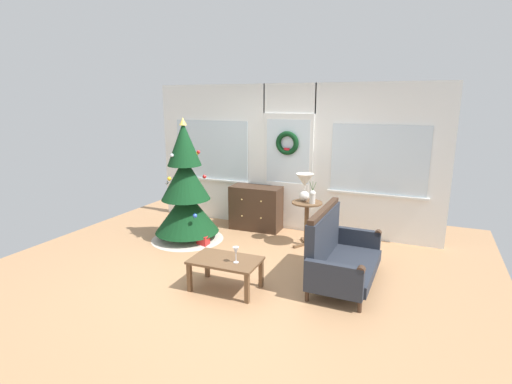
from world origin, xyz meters
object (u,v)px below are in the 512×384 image
object	(u,v)px
table_lamp	(305,183)
wine_glass	(236,251)
christmas_tree	(186,196)
settee_sofa	(338,254)
gift_box	(203,240)
flower_vase	(312,196)
coffee_table	(226,264)
side_table	(307,215)
dresser_cabinet	(256,208)

from	to	relation	value
table_lamp	wine_glass	distance (m)	2.00
christmas_tree	wine_glass	bearing A→B (deg)	-40.46
settee_sofa	gift_box	xyz separation A→B (m)	(-2.24, 0.42, -0.29)
table_lamp	gift_box	distance (m)	1.85
wine_glass	settee_sofa	bearing A→B (deg)	37.08
flower_vase	gift_box	distance (m)	1.87
christmas_tree	coffee_table	size ratio (longest dim) A/B	2.35
settee_sofa	side_table	distance (m)	1.34
side_table	gift_box	world-z (taller)	side_table
table_lamp	flower_vase	distance (m)	0.25
dresser_cabinet	settee_sofa	size ratio (longest dim) A/B	0.65
table_lamp	gift_box	size ratio (longest dim) A/B	2.66
wine_glass	gift_box	bearing A→B (deg)	134.77
table_lamp	gift_box	xyz separation A→B (m)	(-1.44, -0.73, -0.91)
side_table	table_lamp	world-z (taller)	table_lamp
dresser_cabinet	wine_glass	xyz separation A→B (m)	(0.76, -2.32, 0.14)
table_lamp	coffee_table	world-z (taller)	table_lamp
table_lamp	flower_vase	world-z (taller)	table_lamp
side_table	flower_vase	distance (m)	0.35
settee_sofa	gift_box	bearing A→B (deg)	169.48
gift_box	flower_vase	bearing A→B (deg)	21.54
dresser_cabinet	flower_vase	bearing A→B (deg)	-22.56
christmas_tree	flower_vase	world-z (taller)	christmas_tree
table_lamp	coffee_table	size ratio (longest dim) A/B	0.51
settee_sofa	side_table	bearing A→B (deg)	123.81
christmas_tree	coffee_table	distance (m)	2.00
side_table	table_lamp	size ratio (longest dim) A/B	1.62
christmas_tree	dresser_cabinet	size ratio (longest dim) A/B	2.20
dresser_cabinet	table_lamp	xyz separation A→B (m)	(1.00, -0.38, 0.61)
christmas_tree	table_lamp	xyz separation A→B (m)	(1.84, 0.57, 0.25)
dresser_cabinet	wine_glass	world-z (taller)	dresser_cabinet
settee_sofa	wine_glass	bearing A→B (deg)	-142.92
christmas_tree	settee_sofa	size ratio (longest dim) A/B	1.42
dresser_cabinet	coffee_table	size ratio (longest dim) A/B	1.07
settee_sofa	table_lamp	distance (m)	1.53
dresser_cabinet	settee_sofa	world-z (taller)	settee_sofa
gift_box	table_lamp	bearing A→B (deg)	26.95
dresser_cabinet	side_table	xyz separation A→B (m)	(1.06, -0.42, 0.12)
coffee_table	gift_box	distance (m)	1.58
christmas_tree	wine_glass	distance (m)	2.11
christmas_tree	table_lamp	size ratio (longest dim) A/B	4.56
christmas_tree	side_table	size ratio (longest dim) A/B	2.82
christmas_tree	gift_box	bearing A→B (deg)	-21.31
gift_box	wine_glass	bearing A→B (deg)	-45.23
flower_vase	side_table	bearing A→B (deg)	149.04
flower_vase	wine_glass	size ratio (longest dim) A/B	1.79
flower_vase	dresser_cabinet	bearing A→B (deg)	157.44
dresser_cabinet	table_lamp	distance (m)	1.24
dresser_cabinet	side_table	distance (m)	1.15
settee_sofa	side_table	size ratio (longest dim) A/B	1.98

